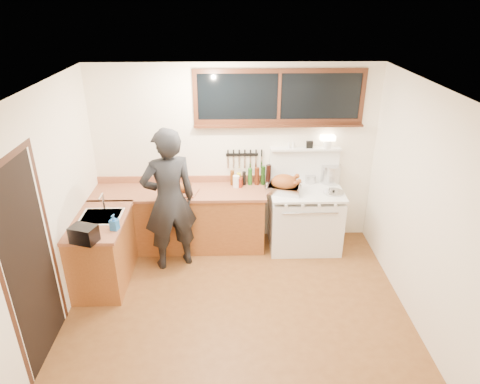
{
  "coord_description": "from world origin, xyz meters",
  "views": [
    {
      "loc": [
        -0.07,
        -4.0,
        3.44
      ],
      "look_at": [
        0.05,
        0.85,
        1.15
      ],
      "focal_mm": 32.0,
      "sensor_mm": 36.0,
      "label": 1
    }
  ],
  "objects_px": {
    "man": "(169,200)",
    "roast_turkey": "(284,185)",
    "cutting_board": "(183,189)",
    "vintage_stove": "(305,217)"
  },
  "relations": [
    {
      "from": "vintage_stove",
      "to": "cutting_board",
      "type": "xyz_separation_m",
      "value": [
        -1.73,
        -0.03,
        0.48
      ]
    },
    {
      "from": "cutting_board",
      "to": "vintage_stove",
      "type": "bearing_deg",
      "value": 1.15
    },
    {
      "from": "man",
      "to": "cutting_board",
      "type": "xyz_separation_m",
      "value": [
        0.14,
        0.39,
        -0.02
      ]
    },
    {
      "from": "vintage_stove",
      "to": "cutting_board",
      "type": "distance_m",
      "value": 1.79
    },
    {
      "from": "man",
      "to": "roast_turkey",
      "type": "bearing_deg",
      "value": 14.34
    },
    {
      "from": "vintage_stove",
      "to": "roast_turkey",
      "type": "height_order",
      "value": "vintage_stove"
    },
    {
      "from": "man",
      "to": "cutting_board",
      "type": "distance_m",
      "value": 0.42
    },
    {
      "from": "man",
      "to": "cutting_board",
      "type": "bearing_deg",
      "value": 70.5
    },
    {
      "from": "vintage_stove",
      "to": "man",
      "type": "xyz_separation_m",
      "value": [
        -1.87,
        -0.43,
        0.51
      ]
    },
    {
      "from": "man",
      "to": "roast_turkey",
      "type": "height_order",
      "value": "man"
    }
  ]
}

